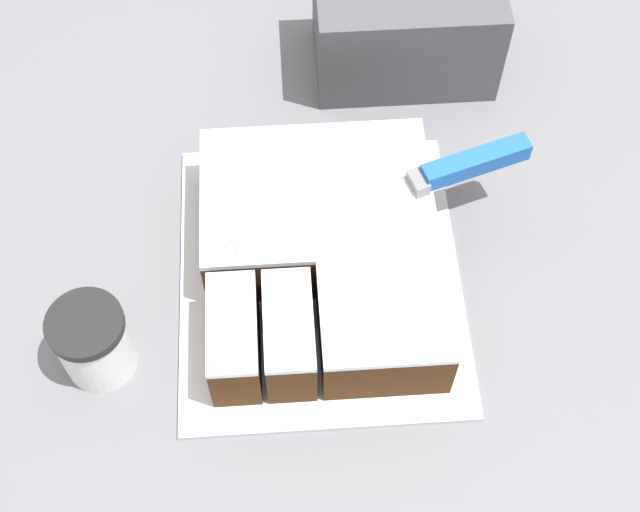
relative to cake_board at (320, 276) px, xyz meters
The scene contains 7 objects.
ground_plane 0.89m from the cake_board, 37.08° to the left, with size 8.00×8.00×0.00m, color #7F705B.
countertop 0.45m from the cake_board, 37.08° to the left, with size 1.40×1.10×0.89m.
cake_board is the anchor object (origin of this frame).
cake 0.04m from the cake_board, 49.73° to the left, with size 0.25×0.29×0.08m.
knife 0.17m from the cake_board, 25.44° to the left, with size 0.32×0.12×0.02m.
coffee_cup 0.25m from the cake_board, 159.88° to the right, with size 0.08×0.08×0.09m.
storage_box 0.34m from the cake_board, 67.87° to the left, with size 0.22×0.14×0.13m.
Camera 1 is at (-0.05, -0.50, 1.74)m, focal length 50.00 mm.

